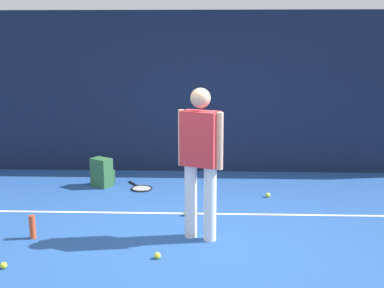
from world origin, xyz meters
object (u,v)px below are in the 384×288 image
tennis_player (200,155)px  tennis_ball_far_left (157,256)px  water_bottle (32,227)px  tennis_ball_by_fence (268,195)px  tennis_ball_near_player (186,213)px  backpack (102,173)px  tennis_ball_mid_court (4,265)px  tennis_racket (141,188)px

tennis_player → tennis_ball_far_left: tennis_player is taller
tennis_ball_far_left → water_bottle: size_ratio=0.24×
tennis_ball_by_fence → tennis_ball_far_left: (-1.36, -2.11, 0.00)m
tennis_player → tennis_ball_near_player: 1.20m
tennis_ball_near_player → tennis_ball_by_fence: bearing=35.6°
backpack → tennis_ball_mid_court: (-0.36, -2.87, -0.18)m
tennis_player → tennis_ball_by_fence: tennis_player is taller
tennis_ball_near_player → tennis_ball_by_fence: (1.14, 0.81, 0.00)m
tennis_player → water_bottle: 2.06m
tennis_ball_mid_court → water_bottle: water_bottle is taller
tennis_racket → tennis_ball_by_fence: bearing=45.9°
tennis_racket → tennis_ball_mid_court: (-0.97, -2.74, 0.02)m
tennis_player → tennis_ball_far_left: bearing=75.9°
tennis_racket → tennis_ball_near_player: 1.38m
tennis_player → water_bottle: size_ratio=6.28×
tennis_player → tennis_ball_near_player: tennis_player is taller
tennis_ball_far_left → tennis_racket: bearing=101.7°
tennis_ball_near_player → tennis_player: bearing=-75.0°
tennis_player → tennis_ball_by_fence: size_ratio=25.76×
tennis_racket → tennis_ball_mid_court: bearing=-53.1°
tennis_ball_mid_court → tennis_ball_far_left: same height
tennis_ball_by_fence → tennis_ball_mid_court: (-2.85, -2.39, 0.00)m
water_bottle → tennis_ball_by_fence: bearing=29.8°
tennis_ball_mid_court → tennis_ball_far_left: 1.51m
tennis_racket → tennis_ball_near_player: (0.74, -1.16, 0.02)m
backpack → tennis_ball_near_player: backpack is taller
tennis_ball_far_left → tennis_player: bearing=52.9°
tennis_ball_far_left → water_bottle: 1.55m
tennis_racket → tennis_ball_far_left: size_ratio=9.22×
tennis_racket → backpack: bearing=-135.4°
tennis_player → tennis_ball_mid_court: tennis_player is taller
tennis_player → backpack: size_ratio=3.86×
tennis_racket → water_bottle: bearing=-59.4°
backpack → tennis_ball_mid_court: backpack is taller
tennis_racket → tennis_ball_near_player: tennis_ball_near_player is taller
tennis_racket → backpack: backpack is taller
tennis_ball_mid_court → water_bottle: size_ratio=0.24×
tennis_player → tennis_racket: tennis_player is taller
tennis_ball_near_player → tennis_ball_by_fence: 1.40m
backpack → tennis_ball_far_left: (1.12, -2.58, -0.18)m
tennis_ball_by_fence → tennis_ball_mid_court: same height
tennis_ball_far_left → tennis_ball_mid_court: bearing=-169.2°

